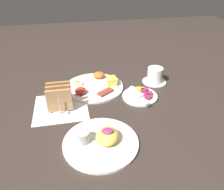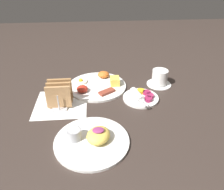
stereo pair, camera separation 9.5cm
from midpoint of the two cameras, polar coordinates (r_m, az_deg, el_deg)
The scene contains 7 objects.
ground_plane at distance 0.93m, azimuth -5.55°, elevation -3.31°, with size 3.00×3.00×0.00m, color #332823.
napkin_flat at distance 0.96m, azimuth -15.98°, elevation -3.18°, with size 0.22×0.22×0.00m.
plate_breakfast at distance 1.07m, azimuth -7.11°, elevation 2.37°, with size 0.28×0.28×0.05m.
plate_condiments at distance 0.99m, azimuth 4.60°, elevation -0.10°, with size 0.16×0.18×0.04m.
plate_foreground at distance 0.75m, azimuth -6.63°, elevation -11.78°, with size 0.26×0.26×0.06m.
toast_rack at distance 0.93m, azimuth -16.42°, elevation -0.67°, with size 0.10×0.12×0.10m.
coffee_cup at distance 1.11m, azimuth 8.74°, elevation 4.95°, with size 0.12×0.12×0.08m.
Camera 1 is at (-0.11, -0.75, 0.53)m, focal length 35.00 mm.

